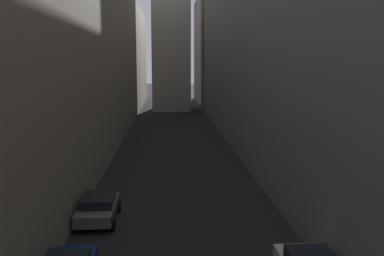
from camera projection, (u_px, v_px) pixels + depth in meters
name	position (u px, v px, depth m)	size (l,w,h in m)	color
ground_plane	(175.00, 142.00, 45.48)	(264.00, 264.00, 0.00)	black
building_block_left	(53.00, 55.00, 45.38)	(14.40, 108.00, 18.19)	gray
building_block_right	(292.00, 40.00, 46.57)	(14.53, 108.00, 21.46)	slate
parked_car_left_far	(98.00, 208.00, 22.63)	(2.05, 4.03, 1.34)	#4C4C51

